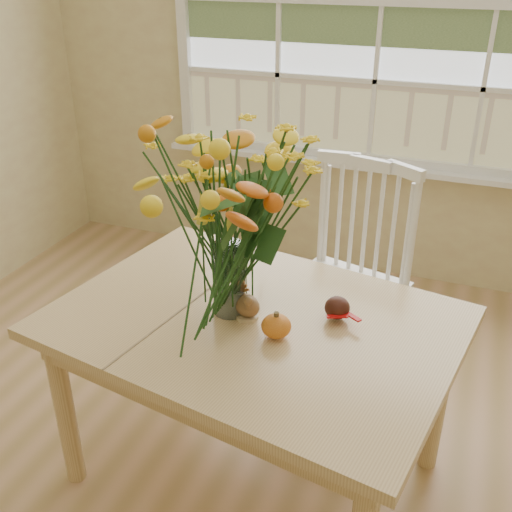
% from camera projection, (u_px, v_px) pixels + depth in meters
% --- Properties ---
extents(wall_back, '(4.00, 0.02, 2.70)m').
position_uv_depth(wall_back, '(380.00, 41.00, 3.14)').
color(wall_back, tan).
rests_on(wall_back, floor).
extents(window, '(2.42, 0.12, 1.74)m').
position_uv_depth(window, '(382.00, 5.00, 3.03)').
color(window, silver).
rests_on(window, wall_back).
extents(dining_table, '(1.45, 1.14, 0.70)m').
position_uv_depth(dining_table, '(254.00, 340.00, 2.03)').
color(dining_table, tan).
rests_on(dining_table, floor).
extents(windsor_chair, '(0.56, 0.54, 1.00)m').
position_uv_depth(windsor_chair, '(352.00, 269.00, 2.57)').
color(windsor_chair, white).
rests_on(windsor_chair, floor).
extents(flower_vase, '(0.52, 0.52, 0.62)m').
position_uv_depth(flower_vase, '(228.00, 210.00, 1.85)').
color(flower_vase, white).
rests_on(flower_vase, dining_table).
extents(pumpkin, '(0.10, 0.10, 0.07)m').
position_uv_depth(pumpkin, '(276.00, 327.00, 1.87)').
color(pumpkin, '#C55317').
rests_on(pumpkin, dining_table).
extents(turkey_figurine, '(0.11, 0.10, 0.12)m').
position_uv_depth(turkey_figurine, '(247.00, 306.00, 1.96)').
color(turkey_figurine, '#CCB78C').
rests_on(turkey_figurine, dining_table).
extents(dark_gourd, '(0.13, 0.08, 0.08)m').
position_uv_depth(dark_gourd, '(337.00, 309.00, 1.96)').
color(dark_gourd, '#38160F').
rests_on(dark_gourd, dining_table).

